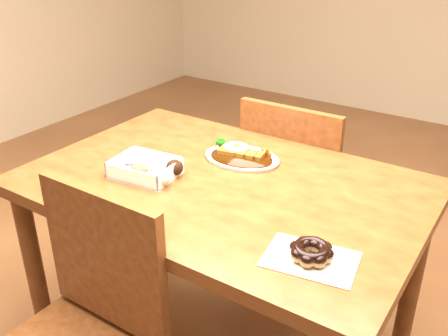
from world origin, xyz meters
The scene contains 5 objects.
table centered at (0.00, 0.00, 0.65)m, with size 1.20×0.80×0.75m.
chair_far centered at (0.02, 0.53, 0.48)m, with size 0.42×0.42×0.87m.
katsu_curry_plate centered at (-0.03, 0.16, 0.76)m, with size 0.27×0.21×0.05m.
donut_box centered at (-0.22, -0.10, 0.78)m, with size 0.23×0.17×0.06m.
pon_de_ring centered at (0.39, -0.22, 0.77)m, with size 0.23×0.18×0.04m.
Camera 1 is at (0.75, -1.12, 1.45)m, focal length 40.00 mm.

